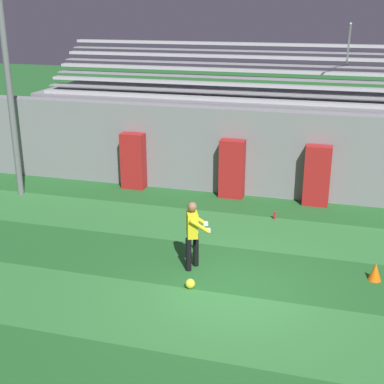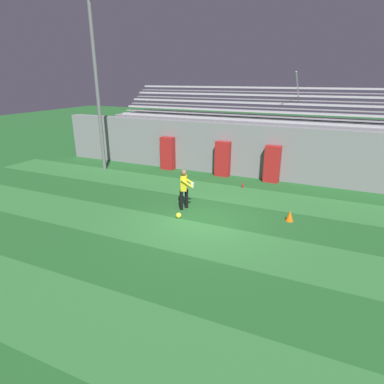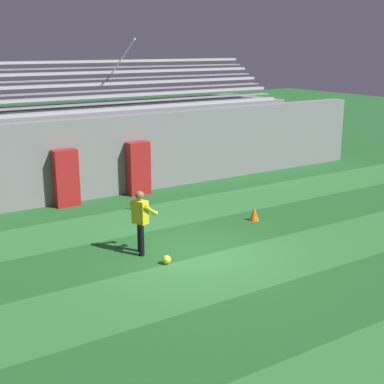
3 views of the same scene
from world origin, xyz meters
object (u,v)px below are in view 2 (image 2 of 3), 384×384
(padding_pillar_gate_right, at_px, (272,164))
(goalkeeper, at_px, (184,187))
(water_bottle, at_px, (243,186))
(padding_pillar_gate_left, at_px, (223,159))
(floodlight_pole, at_px, (95,64))
(padding_pillar_far_left, at_px, (168,153))
(soccer_ball, at_px, (179,215))
(traffic_cone, at_px, (290,216))

(padding_pillar_gate_right, height_order, goalkeeper, padding_pillar_gate_right)
(padding_pillar_gate_right, relative_size, water_bottle, 7.90)
(water_bottle, bearing_deg, padding_pillar_gate_right, 55.84)
(padding_pillar_gate_left, bearing_deg, padding_pillar_gate_right, 0.00)
(floodlight_pole, distance_m, goalkeeper, 9.11)
(padding_pillar_far_left, bearing_deg, soccer_ball, -58.58)
(padding_pillar_gate_right, distance_m, soccer_ball, 6.57)
(padding_pillar_gate_right, bearing_deg, padding_pillar_gate_left, 180.00)
(floodlight_pole, distance_m, water_bottle, 10.11)
(floodlight_pole, xyz_separation_m, goalkeeper, (6.88, -3.50, -4.84))
(soccer_ball, distance_m, water_bottle, 4.70)
(floodlight_pole, height_order, goalkeeper, floodlight_pole)
(padding_pillar_gate_left, bearing_deg, padding_pillar_far_left, 180.00)
(soccer_ball, relative_size, traffic_cone, 0.52)
(padding_pillar_gate_left, distance_m, soccer_ball, 6.15)
(padding_pillar_far_left, height_order, water_bottle, padding_pillar_far_left)
(soccer_ball, bearing_deg, padding_pillar_gate_right, 68.90)
(padding_pillar_gate_right, relative_size, traffic_cone, 4.51)
(padding_pillar_gate_right, bearing_deg, padding_pillar_far_left, 180.00)
(traffic_cone, bearing_deg, padding_pillar_gate_right, 109.23)
(soccer_ball, xyz_separation_m, water_bottle, (1.29, 4.52, 0.01))
(floodlight_pole, height_order, water_bottle, floodlight_pole)
(padding_pillar_gate_right, bearing_deg, floodlight_pole, -170.18)
(traffic_cone, bearing_deg, floodlight_pole, 164.99)
(padding_pillar_gate_right, xyz_separation_m, goalkeeper, (-2.55, -5.13, 0.01))
(water_bottle, bearing_deg, floodlight_pole, -179.49)
(padding_pillar_gate_left, xyz_separation_m, water_bottle, (1.62, -1.56, -0.83))
(floodlight_pole, bearing_deg, soccer_ball, -32.15)
(padding_pillar_far_left, distance_m, goalkeeper, 6.22)
(traffic_cone, bearing_deg, padding_pillar_far_left, 149.08)
(padding_pillar_gate_right, distance_m, goalkeeper, 5.73)
(floodlight_pole, xyz_separation_m, soccer_ball, (7.08, -4.45, -5.68))
(padding_pillar_far_left, relative_size, floodlight_pole, 0.20)
(traffic_cone, bearing_deg, soccer_ball, -159.29)
(padding_pillar_gate_right, distance_m, water_bottle, 2.06)
(padding_pillar_far_left, relative_size, goalkeeper, 1.13)
(padding_pillar_gate_right, xyz_separation_m, traffic_cone, (1.60, -4.59, -0.74))
(soccer_ball, height_order, water_bottle, water_bottle)
(padding_pillar_far_left, height_order, traffic_cone, padding_pillar_far_left)
(padding_pillar_far_left, bearing_deg, floodlight_pole, -154.14)
(goalkeeper, distance_m, water_bottle, 3.96)
(padding_pillar_gate_left, xyz_separation_m, traffic_cone, (4.27, -4.59, -0.74))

